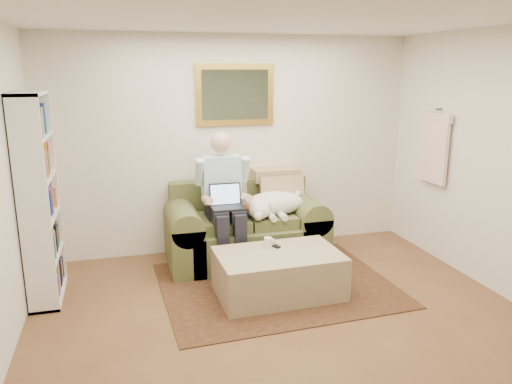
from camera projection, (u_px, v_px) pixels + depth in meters
name	position (u px, v px, depth m)	size (l,w,h in m)	color
room_shell	(292.00, 183.00, 4.04)	(4.51, 5.00, 2.61)	brown
rug	(276.00, 285.00, 5.22)	(2.34, 1.87, 0.01)	black
sofa	(245.00, 234.00, 5.84)	(1.81, 0.92, 1.08)	#5A6435
seated_man	(225.00, 203.00, 5.50)	(0.60, 0.85, 1.52)	#8CCBD8
laptop	(226.00, 201.00, 5.43)	(0.35, 0.28, 0.25)	black
sleeping_dog	(274.00, 203.00, 5.74)	(0.74, 0.47, 0.28)	white
ottoman	(278.00, 274.00, 4.95)	(1.21, 0.77, 0.44)	tan
coffee_mug	(268.00, 242.00, 5.05)	(0.08, 0.08, 0.10)	white
tv_remote	(274.00, 245.00, 5.08)	(0.05, 0.15, 0.02)	black
bookshelf	(39.00, 199.00, 4.73)	(0.28, 0.80, 2.00)	white
wall_mirror	(235.00, 95.00, 5.88)	(0.94, 0.04, 0.72)	gold
hanging_shirt	(434.00, 144.00, 5.77)	(0.06, 0.52, 0.90)	#FEDED2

